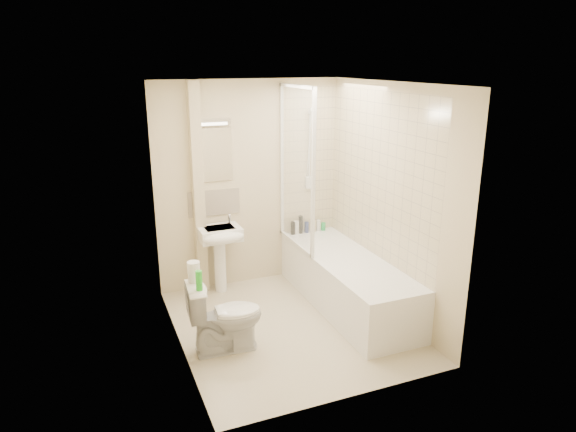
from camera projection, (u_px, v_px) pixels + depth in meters
name	position (u px, v px, depth m)	size (l,w,h in m)	color
floor	(290.00, 326.00, 5.23)	(2.50, 2.50, 0.00)	beige
wall_back	(250.00, 185.00, 5.99)	(2.20, 0.02, 2.40)	beige
wall_left	(174.00, 227.00, 4.48)	(0.02, 2.50, 2.40)	beige
wall_right	(389.00, 201.00, 5.28)	(0.02, 2.50, 2.40)	beige
ceiling	(290.00, 83.00, 4.53)	(2.20, 2.50, 0.02)	white
tile_back	(309.00, 161.00, 6.18)	(0.70, 0.01, 1.75)	beige
tile_right	(379.00, 176.00, 5.38)	(0.01, 2.10, 1.75)	beige
pipe_boxing	(198.00, 191.00, 5.71)	(0.12, 0.12, 2.40)	beige
splashback	(214.00, 203.00, 5.87)	(0.60, 0.01, 0.30)	beige
mirror	(212.00, 155.00, 5.71)	(0.46, 0.01, 0.60)	white
strip_light	(211.00, 122.00, 5.58)	(0.42, 0.07, 0.07)	silver
bathtub	(347.00, 281.00, 5.59)	(0.70, 2.10, 0.55)	white
shower_screen	(296.00, 168.00, 5.66)	(0.04, 0.92, 1.80)	white
shower_fixture	(310.00, 152.00, 6.10)	(0.10, 0.16, 0.99)	white
pedestal_sink	(221.00, 242.00, 5.79)	(0.47, 0.45, 0.90)	white
bottle_black_a	(293.00, 228.00, 6.26)	(0.06, 0.06, 0.16)	black
bottle_white_a	(296.00, 227.00, 6.27)	(0.06, 0.06, 0.16)	white
bottle_black_b	(301.00, 225.00, 6.29)	(0.05, 0.05, 0.22)	black
bottle_blue	(307.00, 227.00, 6.33)	(0.05, 0.05, 0.14)	navy
bottle_cream	(313.00, 226.00, 6.36)	(0.07, 0.07, 0.15)	beige
bottle_white_b	(318.00, 225.00, 6.39)	(0.05, 0.05, 0.14)	white
bottle_green	(323.00, 226.00, 6.42)	(0.06, 0.06, 0.10)	green
toilet	(225.00, 316.00, 4.71)	(0.70, 0.43, 0.69)	white
toilet_roll_lower	(194.00, 277.00, 4.59)	(0.11, 0.11, 0.09)	white
toilet_roll_upper	(193.00, 267.00, 4.55)	(0.11, 0.11, 0.10)	white
green_bottle	(199.00, 281.00, 4.41)	(0.06, 0.06, 0.18)	green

